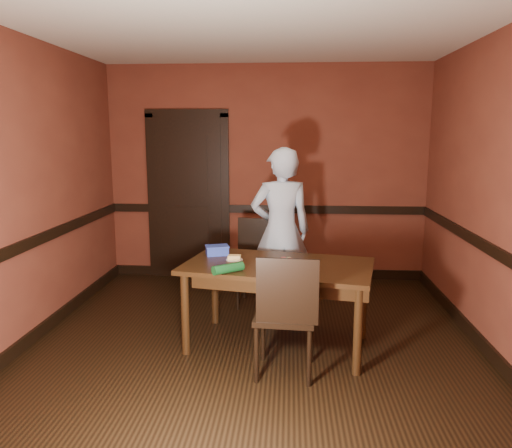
# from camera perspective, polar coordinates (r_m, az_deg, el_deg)

# --- Properties ---
(floor) EXTENTS (4.00, 4.50, 0.01)m
(floor) POSITION_cam_1_polar(r_m,az_deg,el_deg) (4.48, -0.32, -14.17)
(floor) COLOR black
(floor) RESTS_ON ground
(ceiling) EXTENTS (4.00, 4.50, 0.01)m
(ceiling) POSITION_cam_1_polar(r_m,az_deg,el_deg) (4.16, -0.36, 22.04)
(ceiling) COLOR beige
(ceiling) RESTS_ON ground
(wall_back) EXTENTS (4.00, 0.02, 2.70)m
(wall_back) POSITION_cam_1_polar(r_m,az_deg,el_deg) (6.34, 1.19, 5.76)
(wall_back) COLOR brown
(wall_back) RESTS_ON ground
(wall_front) EXTENTS (4.00, 0.02, 2.70)m
(wall_front) POSITION_cam_1_polar(r_m,az_deg,el_deg) (1.90, -5.44, -5.18)
(wall_front) COLOR brown
(wall_front) RESTS_ON ground
(wall_left) EXTENTS (0.02, 4.50, 2.70)m
(wall_left) POSITION_cam_1_polar(r_m,az_deg,el_deg) (4.70, -25.51, 3.14)
(wall_left) COLOR brown
(wall_left) RESTS_ON ground
(wall_right) EXTENTS (0.02, 4.50, 2.70)m
(wall_right) POSITION_cam_1_polar(r_m,az_deg,el_deg) (4.43, 26.46, 2.68)
(wall_right) COLOR brown
(wall_right) RESTS_ON ground
(dado_back) EXTENTS (4.00, 0.03, 0.10)m
(dado_back) POSITION_cam_1_polar(r_m,az_deg,el_deg) (6.37, 1.17, 1.72)
(dado_back) COLOR black
(dado_back) RESTS_ON ground
(dado_left) EXTENTS (0.03, 4.50, 0.10)m
(dado_left) POSITION_cam_1_polar(r_m,az_deg,el_deg) (4.76, -24.93, -2.24)
(dado_left) COLOR black
(dado_left) RESTS_ON ground
(dado_right) EXTENTS (0.03, 4.50, 0.10)m
(dado_right) POSITION_cam_1_polar(r_m,az_deg,el_deg) (4.50, 25.82, -3.00)
(dado_right) COLOR black
(dado_right) RESTS_ON ground
(baseboard_back) EXTENTS (4.00, 0.03, 0.12)m
(baseboard_back) POSITION_cam_1_polar(r_m,az_deg,el_deg) (6.55, 1.15, -5.56)
(baseboard_back) COLOR black
(baseboard_back) RESTS_ON ground
(baseboard_left) EXTENTS (0.03, 4.50, 0.12)m
(baseboard_left) POSITION_cam_1_polar(r_m,az_deg,el_deg) (5.00, -24.18, -11.69)
(baseboard_left) COLOR black
(baseboard_left) RESTS_ON ground
(baseboard_right) EXTENTS (0.03, 4.50, 0.12)m
(baseboard_right) POSITION_cam_1_polar(r_m,az_deg,el_deg) (4.75, 25.01, -12.92)
(baseboard_right) COLOR black
(baseboard_right) RESTS_ON ground
(door) EXTENTS (1.05, 0.07, 2.20)m
(door) POSITION_cam_1_polar(r_m,az_deg,el_deg) (6.46, -7.75, 3.45)
(door) COLOR black
(door) RESTS_ON ground
(dining_table) EXTENTS (1.74, 1.19, 0.75)m
(dining_table) POSITION_cam_1_polar(r_m,az_deg,el_deg) (4.43, 2.49, -9.24)
(dining_table) COLOR black
(dining_table) RESTS_ON floor
(chair_far) EXTENTS (0.47, 0.47, 0.93)m
(chair_far) POSITION_cam_1_polar(r_m,az_deg,el_deg) (5.42, 0.20, -4.53)
(chair_far) COLOR black
(chair_far) RESTS_ON floor
(chair_near) EXTENTS (0.49, 0.49, 0.98)m
(chair_near) POSITION_cam_1_polar(r_m,az_deg,el_deg) (3.92, 3.36, -10.12)
(chair_near) COLOR black
(chair_near) RESTS_ON floor
(person) EXTENTS (0.70, 0.53, 1.72)m
(person) POSITION_cam_1_polar(r_m,az_deg,el_deg) (5.15, 2.85, -0.83)
(person) COLOR silver
(person) RESTS_ON floor
(sandwich_plate) EXTENTS (0.25, 0.25, 0.06)m
(sandwich_plate) POSITION_cam_1_polar(r_m,az_deg,el_deg) (4.28, 3.49, -4.45)
(sandwich_plate) COLOR silver
(sandwich_plate) RESTS_ON dining_table
(sauce_jar) EXTENTS (0.07, 0.07, 0.08)m
(sauce_jar) POSITION_cam_1_polar(r_m,az_deg,el_deg) (4.14, 6.68, -4.67)
(sauce_jar) COLOR #5F8A3D
(sauce_jar) RESTS_ON dining_table
(cheese_saucer) EXTENTS (0.15, 0.15, 0.05)m
(cheese_saucer) POSITION_cam_1_polar(r_m,az_deg,el_deg) (4.43, -2.48, -3.93)
(cheese_saucer) COLOR silver
(cheese_saucer) RESTS_ON dining_table
(food_tub) EXTENTS (0.24, 0.20, 0.09)m
(food_tub) POSITION_cam_1_polar(r_m,az_deg,el_deg) (4.62, -4.47, -3.01)
(food_tub) COLOR #3149B9
(food_tub) RESTS_ON dining_table
(wrapped_veg) EXTENTS (0.26, 0.23, 0.08)m
(wrapped_veg) POSITION_cam_1_polar(r_m,az_deg,el_deg) (4.04, -3.21, -5.08)
(wrapped_veg) COLOR #104119
(wrapped_veg) RESTS_ON dining_table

